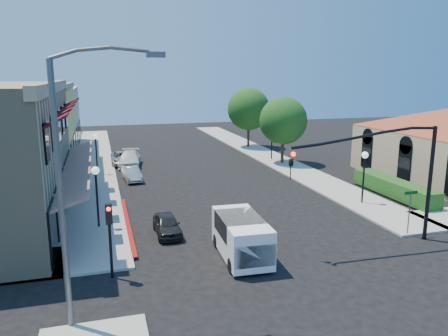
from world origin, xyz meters
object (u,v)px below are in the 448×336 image
object	(u,v)px
lamppost_left_near	(96,181)
parked_car_c	(129,159)
street_tree_b	(249,109)
parked_car_b	(132,174)
signal_mast_arm	(396,166)
parked_car_d	(122,158)
lamppost_right_near	(364,164)
parked_car_a	(167,225)
cobra_streetlight	(71,178)
street_name_sign	(410,205)
lamppost_left_far	(96,144)
lamppost_right_far	(272,133)
white_van	(242,235)
street_tree_a	(283,121)
secondary_signal	(110,227)

from	to	relation	value
lamppost_left_near	parked_car_c	size ratio (longest dim) A/B	0.75
street_tree_b	parked_car_b	bearing A→B (deg)	-138.33
parked_car_b	signal_mast_arm	bearing A→B (deg)	-62.83
street_tree_b	parked_car_d	size ratio (longest dim) A/B	1.61
lamppost_right_near	parked_car_a	distance (m)	13.75
cobra_streetlight	parked_car_d	world-z (taller)	cobra_streetlight
parked_car_d	street_name_sign	bearing A→B (deg)	-59.67
street_name_sign	lamppost_right_near	bearing A→B (deg)	80.22
cobra_streetlight	signal_mast_arm	bearing A→B (deg)	13.11
lamppost_left_far	lamppost_right_far	distance (m)	17.12
parked_car_b	parked_car_d	bearing A→B (deg)	86.69
street_name_sign	white_van	bearing A→B (deg)	-178.51
white_van	street_name_sign	bearing A→B (deg)	1.49
street_tree_b	lamppost_right_near	xyz separation A→B (m)	(-0.30, -24.00, -1.81)
street_tree_a	parked_car_b	distance (m)	15.35
white_van	cobra_streetlight	bearing A→B (deg)	-150.99
secondary_signal	lamppost_right_near	xyz separation A→B (m)	(16.50, 6.59, 0.42)
street_name_sign	parked_car_d	size ratio (longest dim) A/B	0.57
parked_car_c	parked_car_b	bearing A→B (deg)	-84.66
lamppost_left_near	parked_car_d	xyz separation A→B (m)	(2.30, 18.00, -2.13)
street_name_sign	parked_car_b	bearing A→B (deg)	128.39
secondary_signal	lamppost_right_near	distance (m)	17.77
lamppost_left_far	parked_car_b	bearing A→B (deg)	-48.10
parked_car_c	street_name_sign	bearing A→B (deg)	-52.40
parked_car_b	parked_car_a	bearing A→B (deg)	-92.65
lamppost_right_near	parked_car_d	xyz separation A→B (m)	(-14.70, 18.00, -2.13)
street_tree_a	parked_car_b	size ratio (longest dim) A/B	1.91
street_tree_a	lamppost_left_near	bearing A→B (deg)	-141.02
lamppost_left_near	lamppost_right_far	world-z (taller)	same
parked_car_b	white_van	bearing A→B (deg)	-83.97
lamppost_left_near	parked_car_c	bearing A→B (deg)	80.15
cobra_streetlight	white_van	world-z (taller)	cobra_streetlight
street_tree_a	street_name_sign	xyz separation A→B (m)	(-1.30, -19.80, -2.50)
street_tree_a	lamppost_left_far	size ratio (longest dim) A/B	1.82
parked_car_c	parked_car_d	size ratio (longest dim) A/B	1.09
street_tree_b	parked_car_a	xyz separation A→B (m)	(-13.73, -26.00, -3.99)
parked_car_c	lamppost_right_near	bearing A→B (deg)	-42.61
parked_car_a	parked_car_d	world-z (taller)	parked_car_d
street_tree_b	parked_car_b	xyz separation A→B (m)	(-14.61, -13.00, -3.99)
lamppost_right_far	parked_car_d	world-z (taller)	lamppost_right_far
parked_car_b	street_tree_b	bearing A→B (deg)	35.16
street_tree_b	lamppost_left_near	distance (m)	29.64
signal_mast_arm	parked_car_b	world-z (taller)	signal_mast_arm
lamppost_right_near	parked_car_d	size ratio (longest dim) A/B	0.82
street_tree_b	parked_car_b	distance (m)	19.96
parked_car_a	parked_car_b	distance (m)	13.03
lamppost_right_near	parked_car_b	size ratio (longest dim) A/B	1.05
signal_mast_arm	white_van	xyz separation A→B (m)	(-7.88, 0.46, -2.96)
lamppost_left_far	parked_car_c	world-z (taller)	lamppost_left_far
parked_car_b	lamppost_left_far	bearing A→B (deg)	125.39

